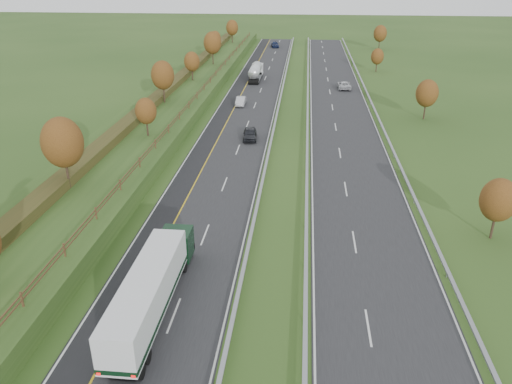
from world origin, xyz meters
TOP-DOWN VIEW (x-y plane):
  - ground at (8.00, 55.00)m, footprint 400.00×400.00m
  - near_carriageway at (0.00, 60.00)m, footprint 10.50×200.00m
  - far_carriageway at (16.50, 60.00)m, footprint 10.50×200.00m
  - hard_shoulder at (-3.75, 60.00)m, footprint 3.00×200.00m
  - lane_markings at (6.40, 59.88)m, footprint 26.75×200.00m
  - embankment_left at (-13.00, 60.00)m, footprint 12.00×200.00m
  - hedge_left at (-15.00, 60.00)m, footprint 2.20×180.00m
  - fence_left at (-8.50, 59.59)m, footprint 0.12×189.06m
  - median_barrier_near at (5.70, 60.00)m, footprint 0.32×200.00m
  - median_barrier_far at (10.80, 60.00)m, footprint 0.32×200.00m
  - outer_barrier_far at (22.30, 60.00)m, footprint 0.32×200.00m
  - trees_left at (-12.64, 56.63)m, footprint 6.64×164.30m
  - trees_far at (29.80, 89.21)m, footprint 8.45×118.60m
  - box_lorry at (-0.20, 11.07)m, footprint 2.58×16.28m
  - road_tanker at (-0.76, 93.30)m, footprint 2.40×11.22m
  - car_dark_near at (2.43, 51.63)m, footprint 2.31×4.96m
  - car_silver_mid at (-1.33, 70.88)m, footprint 1.65×4.55m
  - car_small_far at (0.54, 141.51)m, footprint 2.86×5.67m
  - car_oncoming at (18.24, 86.02)m, footprint 2.65×5.54m

SIDE VIEW (x-z plane):
  - ground at x=8.00m, z-range 0.00..0.00m
  - near_carriageway at x=0.00m, z-range 0.00..0.04m
  - far_carriageway at x=16.50m, z-range 0.00..0.04m
  - hard_shoulder at x=-3.75m, z-range 0.00..0.04m
  - lane_markings at x=6.40m, z-range 0.04..0.05m
  - median_barrier_near at x=5.70m, z-range 0.26..0.97m
  - median_barrier_far at x=10.80m, z-range 0.26..0.97m
  - outer_barrier_far at x=22.30m, z-range 0.26..0.97m
  - car_silver_mid at x=-1.33m, z-range 0.04..1.53m
  - car_oncoming at x=18.24m, z-range 0.04..1.56m
  - car_small_far at x=0.54m, z-range 0.04..1.62m
  - car_dark_near at x=2.43m, z-range 0.04..1.68m
  - embankment_left at x=-13.00m, z-range 0.00..2.00m
  - road_tanker at x=-0.76m, z-range 0.13..3.59m
  - box_lorry at x=-0.20m, z-range 0.30..4.36m
  - hedge_left at x=-15.00m, z-range 2.00..3.10m
  - fence_left at x=-8.50m, z-range 2.13..3.33m
  - trees_far at x=29.80m, z-range 0.69..7.81m
  - trees_left at x=-12.64m, z-range 2.53..10.20m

